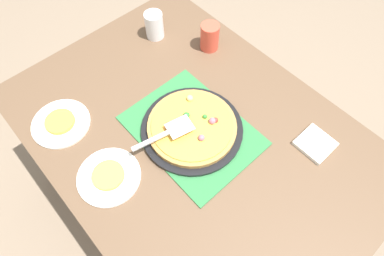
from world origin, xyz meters
The scene contains 13 objects.
ground_plane centered at (0.00, 0.00, 0.00)m, with size 8.00×8.00×0.00m, color #84705B.
dining_table centered at (0.00, 0.00, 0.64)m, with size 1.40×1.00×0.75m.
placemat centered at (0.00, 0.00, 0.75)m, with size 0.48×0.36×0.01m, color #2D753D.
pizza_pan centered at (0.00, 0.00, 0.76)m, with size 0.38×0.38×0.01m, color black.
pizza centered at (0.00, 0.00, 0.78)m, with size 0.33×0.33×0.05m.
plate_near_left centered at (0.05, 0.34, 0.76)m, with size 0.22×0.22×0.01m, color white.
plate_far_right centered at (0.36, 0.35, 0.76)m, with size 0.22×0.22×0.01m, color white.
served_slice_left centered at (0.05, 0.34, 0.77)m, with size 0.11×0.11×0.02m, color #EAB747.
served_slice_right centered at (0.36, 0.35, 0.77)m, with size 0.11×0.11×0.02m, color gold.
cup_near centered at (0.27, -0.35, 0.81)m, with size 0.08×0.08×0.12m, color #E04C38.
cup_far centered at (0.49, -0.22, 0.81)m, with size 0.08×0.08×0.12m, color white.
pizza_server centered at (0.02, 0.10, 0.82)m, with size 0.09×0.23×0.01m.
napkin_stack centered at (-0.35, -0.29, 0.76)m, with size 0.12×0.12×0.02m, color white.
Camera 1 is at (-0.46, 0.42, 1.79)m, focal length 30.20 mm.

